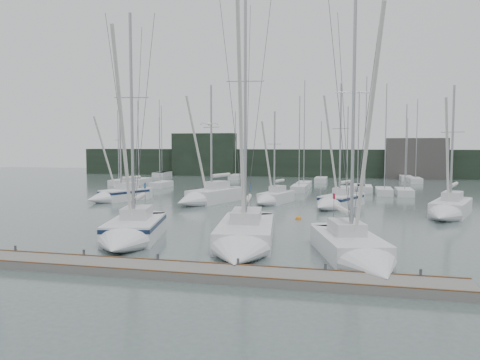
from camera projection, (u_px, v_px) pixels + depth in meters
name	position (u px, v px, depth m)	size (l,w,h in m)	color
ground	(220.00, 252.00, 26.14)	(160.00, 160.00, 0.00)	#495957
dock	(191.00, 272.00, 21.27)	(24.00, 2.00, 0.40)	#60605B
far_treeline	(311.00, 163.00, 86.11)	(90.00, 4.00, 5.00)	black
far_building_left	(204.00, 154.00, 88.63)	(12.00, 3.00, 8.00)	black
far_building_right	(416.00, 159.00, 79.97)	(10.00, 3.00, 7.00)	#454240
mast_forest	(300.00, 183.00, 66.81)	(55.04, 28.04, 14.67)	silver
sailboat_near_left	(129.00, 234.00, 28.05)	(4.92, 9.24, 14.95)	silver
sailboat_near_center	(242.00, 241.00, 26.23)	(4.78, 11.84, 16.49)	silver
sailboat_near_right	(359.00, 254.00, 23.19)	(5.21, 9.51, 14.65)	silver
sailboat_mid_a	(115.00, 196.00, 48.91)	(5.17, 7.46, 10.69)	silver
sailboat_mid_b	(204.00, 198.00, 46.93)	(5.62, 9.36, 12.83)	silver
sailboat_mid_c	(271.00, 199.00, 46.71)	(3.82, 6.41, 9.95)	silver
sailboat_mid_d	(335.00, 202.00, 43.65)	(5.23, 7.72, 12.46)	silver
sailboat_mid_e	(448.00, 211.00, 38.02)	(5.26, 8.80, 11.63)	silver
buoy_b	(298.00, 219.00, 37.48)	(0.48, 0.48, 0.48)	orange
buoy_c	(134.00, 213.00, 40.59)	(0.54, 0.54, 0.54)	orange
seagull	(209.00, 124.00, 27.29)	(0.95, 0.47, 0.19)	white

